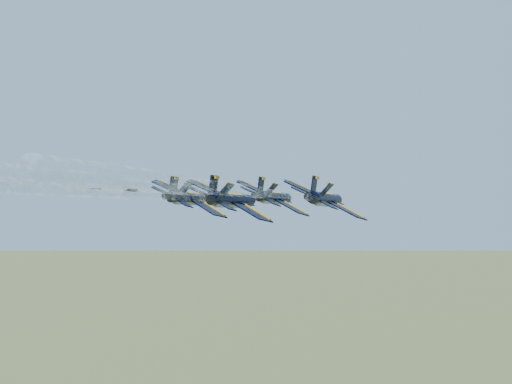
% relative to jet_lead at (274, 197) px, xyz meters
% --- Properties ---
extents(jet_lead, '(13.39, 18.84, 6.38)m').
position_rel_jet_lead_xyz_m(jet_lead, '(0.00, 0.00, 0.00)').
color(jet_lead, black).
extents(jet_left, '(13.39, 18.84, 6.38)m').
position_rel_jet_lead_xyz_m(jet_left, '(-11.95, -8.96, 0.00)').
color(jet_left, black).
extents(jet_right, '(13.39, 18.84, 6.38)m').
position_rel_jet_lead_xyz_m(jet_right, '(10.74, -10.37, 0.00)').
color(jet_right, black).
extents(jet_slot, '(13.39, 18.84, 6.38)m').
position_rel_jet_lead_xyz_m(jet_slot, '(-1.82, -19.27, 0.00)').
color(jet_slot, black).
extents(smoke_trail_lead, '(8.40, 60.34, 2.41)m').
position_rel_jet_lead_xyz_m(smoke_trail_lead, '(-4.88, -45.06, 0.04)').
color(smoke_trail_lead, white).
extents(smoke_trail_right, '(8.40, 60.34, 2.41)m').
position_rel_jet_lead_xyz_m(smoke_trail_right, '(5.85, -55.42, 0.04)').
color(smoke_trail_right, white).
extents(smoke_trail_slot, '(8.40, 60.34, 2.41)m').
position_rel_jet_lead_xyz_m(smoke_trail_slot, '(-6.70, -64.33, 0.04)').
color(smoke_trail_slot, white).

